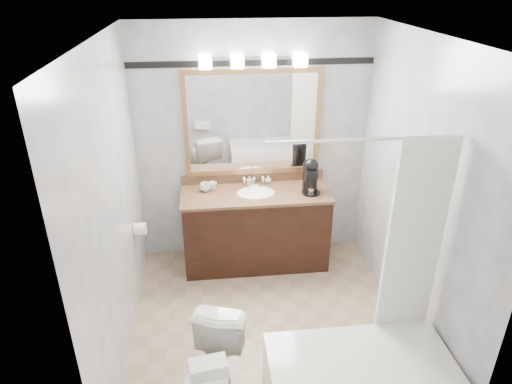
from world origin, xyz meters
TOP-DOWN VIEW (x-y plane):
  - room at (0.00, 0.00)m, footprint 2.42×2.62m
  - vanity at (0.00, 1.02)m, footprint 1.53×0.58m
  - mirror at (0.00, 1.28)m, footprint 1.40×0.04m
  - vanity_light_bar at (0.00, 1.23)m, footprint 1.02×0.14m
  - accent_stripe at (0.00, 1.29)m, footprint 2.40×0.01m
  - bathtub at (0.55, -0.90)m, footprint 1.30×0.75m
  - tp_roll at (-1.14, 0.66)m, footprint 0.11×0.12m
  - toilet at (-0.53, -0.84)m, footprint 0.57×0.76m
  - tissue_box at (-0.53, -1.12)m, footprint 0.25×0.16m
  - coffee_maker at (0.56, 0.99)m, footprint 0.18×0.23m
  - cup_left at (-0.51, 1.11)m, footprint 0.14×0.14m
  - cup_right at (-0.43, 1.14)m, footprint 0.09×0.09m
  - soap_bottle_a at (-0.05, 1.21)m, footprint 0.05×0.05m
  - soap_bottle_b at (0.16, 1.23)m, footprint 0.07×0.07m
  - soap_bar at (0.00, 1.13)m, footprint 0.08×0.05m

SIDE VIEW (x-z plane):
  - bathtub at x=0.55m, z-range -0.70..1.26m
  - toilet at x=-0.53m, z-range 0.00..0.69m
  - vanity at x=0.00m, z-range -0.04..0.93m
  - tp_roll at x=-1.14m, z-range 0.64..0.76m
  - tissue_box at x=-0.53m, z-range 0.69..0.79m
  - soap_bar at x=0.00m, z-range 0.85..0.87m
  - cup_right at x=-0.43m, z-range 0.85..0.93m
  - soap_bottle_b at x=0.16m, z-range 0.85..0.93m
  - cup_left at x=-0.51m, z-range 0.85..0.94m
  - soap_bottle_a at x=-0.05m, z-range 0.85..0.95m
  - coffee_maker at x=0.56m, z-range 0.86..1.21m
  - room at x=0.00m, z-range -0.01..2.51m
  - mirror at x=0.00m, z-range 0.95..2.05m
  - accent_stripe at x=0.00m, z-range 2.07..2.13m
  - vanity_light_bar at x=0.00m, z-range 2.07..2.19m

